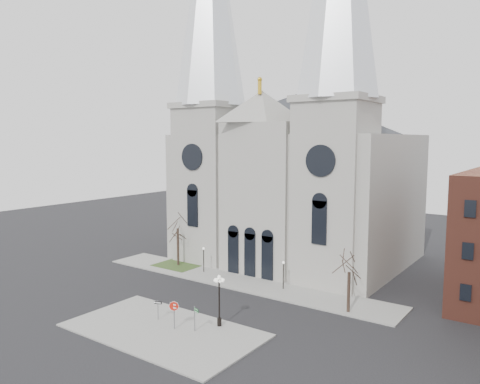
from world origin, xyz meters
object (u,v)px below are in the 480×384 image
Objects in this scene: stop_sign at (174,309)px; street_name_sign at (195,317)px; one_way_sign at (158,306)px; globe_lamp at (219,294)px.

stop_sign is 1.15× the size of street_name_sign.
stop_sign is at bearing -141.13° from street_name_sign.
globe_lamp is at bearing -1.53° from one_way_sign.
one_way_sign is 4.74m from street_name_sign.
globe_lamp is 2.12× the size of street_name_sign.
one_way_sign is at bearing 156.89° from stop_sign.
stop_sign reaches higher than one_way_sign.
one_way_sign is at bearing -162.05° from street_name_sign.
street_name_sign is (-1.02, -2.23, -1.69)m from globe_lamp.
stop_sign is 0.54× the size of globe_lamp.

